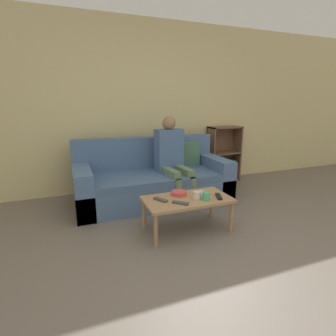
{
  "coord_description": "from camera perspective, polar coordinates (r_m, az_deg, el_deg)",
  "views": [
    {
      "loc": [
        -1.16,
        -1.46,
        1.38
      ],
      "look_at": [
        -0.05,
        1.44,
        0.6
      ],
      "focal_mm": 28.0,
      "sensor_mm": 36.0,
      "label": 1
    }
  ],
  "objects": [
    {
      "name": "tv_remote_3",
      "position": [
        2.91,
        10.97,
        -6.09
      ],
      "size": [
        0.11,
        0.18,
        0.02
      ],
      "rotation": [
        0.0,
        0.0,
        -0.36
      ],
      "color": "black",
      "rests_on": "coffee_table"
    },
    {
      "name": "couch",
      "position": [
        3.78,
        -3.31,
        -2.74
      ],
      "size": [
        2.14,
        0.95,
        0.87
      ],
      "color": "#4C6B93",
      "rests_on": "ground_plane"
    },
    {
      "name": "snack_bowl",
      "position": [
        2.93,
        2.44,
        -5.48
      ],
      "size": [
        0.17,
        0.17,
        0.05
      ],
      "color": "#DB4C47",
      "rests_on": "coffee_table"
    },
    {
      "name": "ground_plane",
      "position": [
        2.32,
        15.22,
        -22.91
      ],
      "size": [
        22.0,
        22.0,
        0.0
      ],
      "primitive_type": "plane",
      "color": "#70665B"
    },
    {
      "name": "tv_remote_1",
      "position": [
        2.98,
        7.37,
        -5.45
      ],
      "size": [
        0.12,
        0.17,
        0.02
      ],
      "rotation": [
        0.0,
        0.0,
        -0.47
      ],
      "color": "#B7B7BC",
      "rests_on": "coffee_table"
    },
    {
      "name": "cup_near",
      "position": [
        2.8,
        8.27,
        -6.05
      ],
      "size": [
        0.08,
        0.08,
        0.09
      ],
      "color": "#4CB77A",
      "rests_on": "coffee_table"
    },
    {
      "name": "tv_remote_0",
      "position": [
        2.77,
        -1.62,
        -6.91
      ],
      "size": [
        0.12,
        0.17,
        0.02
      ],
      "rotation": [
        0.0,
        0.0,
        0.48
      ],
      "color": "#47474C",
      "rests_on": "coffee_table"
    },
    {
      "name": "person_adult",
      "position": [
        3.69,
        0.75,
        3.11
      ],
      "size": [
        0.4,
        0.67,
        1.19
      ],
      "rotation": [
        0.0,
        0.0,
        0.09
      ],
      "color": "#66845B",
      "rests_on": "ground_plane"
    },
    {
      "name": "bookshelf",
      "position": [
        4.82,
        11.76,
        1.62
      ],
      "size": [
        0.57,
        0.28,
        0.97
      ],
      "color": "brown",
      "rests_on": "ground_plane"
    },
    {
      "name": "coffee_table",
      "position": [
        2.86,
        4.21,
        -7.32
      ],
      "size": [
        0.94,
        0.5,
        0.38
      ],
      "color": "#A87F56",
      "rests_on": "ground_plane"
    },
    {
      "name": "wall_back",
      "position": [
        4.27,
        -5.28,
        13.01
      ],
      "size": [
        12.0,
        0.06,
        2.6
      ],
      "color": "beige",
      "rests_on": "ground_plane"
    },
    {
      "name": "tv_remote_2",
      "position": [
        2.69,
        2.71,
        -7.58
      ],
      "size": [
        0.16,
        0.15,
        0.02
      ],
      "rotation": [
        0.0,
        0.0,
        0.8
      ],
      "color": "#47474C",
      "rests_on": "coffee_table"
    },
    {
      "name": "cup_far",
      "position": [
        2.82,
        6.29,
        -5.92
      ],
      "size": [
        0.08,
        0.08,
        0.09
      ],
      "color": "silver",
      "rests_on": "coffee_table"
    }
  ]
}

